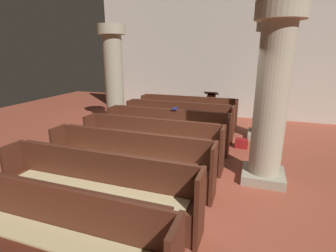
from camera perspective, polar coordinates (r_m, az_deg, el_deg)
ground_plane at (r=4.92m, az=1.43°, el=-13.70°), size 19.20×19.20×0.00m
back_wall at (r=10.23m, az=12.34°, el=14.68°), size 10.00×0.16×4.50m
pew_row_0 at (r=8.62m, az=4.41°, el=3.27°), size 3.19×0.47×1.01m
pew_row_1 at (r=7.64m, az=2.38°, el=1.62°), size 3.19×0.46×1.01m
pew_row_2 at (r=6.68m, az=-0.23°, el=-0.51°), size 3.19×0.46×1.01m
pew_row_3 at (r=5.75m, az=-3.70°, el=-3.34°), size 3.19×0.47×1.01m
pew_row_4 at (r=4.87m, az=-8.51°, el=-7.20°), size 3.19×0.46×1.01m
pew_row_5 at (r=4.07m, az=-15.46°, el=-12.58°), size 3.19×0.46×1.01m
pew_row_6 at (r=3.41m, az=-25.99°, el=-19.94°), size 3.19×0.46×1.01m
pillar_aisle_side at (r=7.72m, az=21.28°, el=9.51°), size 0.87×0.87×3.26m
pillar_far_side at (r=8.73m, az=-11.87°, el=10.89°), size 0.87×0.87×3.26m
pillar_aisle_rear at (r=5.06m, az=21.99°, el=6.46°), size 0.85×0.85×3.26m
lectern at (r=9.52m, az=9.45°, el=3.83°), size 0.48×0.45×1.08m
hymn_book at (r=6.69m, az=1.52°, el=3.84°), size 0.13×0.20×0.03m
kneeler_box_red at (r=7.09m, az=15.92°, el=-3.71°), size 0.32×0.24×0.23m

